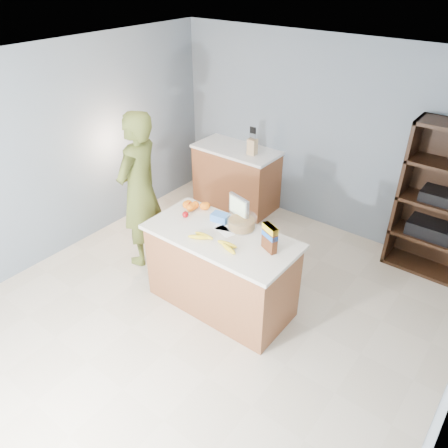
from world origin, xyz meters
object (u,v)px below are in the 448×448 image
Objects in this scene: person at (140,191)px; counter_peninsula at (221,273)px; tv at (239,207)px; cereal_box at (270,236)px; shelving_unit at (441,204)px.

counter_peninsula is at bearing 72.88° from person.
tv is at bearing 87.37° from person.
cereal_box is (0.53, -0.25, -0.00)m from tv.
cereal_box is (-1.03, -1.98, 0.19)m from shelving_unit.
cereal_box reaches higher than counter_peninsula.
person is at bearing -145.47° from shelving_unit.
counter_peninsula is at bearing -127.11° from shelving_unit.
shelving_unit is 6.38× the size of tv.
person reaches higher than cereal_box.
person is at bearing 178.89° from cereal_box.
person is 1.79m from cereal_box.
person is 7.06× the size of cereal_box.
person is 1.28m from tv.
cereal_box is at bearing -117.61° from shelving_unit.
shelving_unit reaches higher than counter_peninsula.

